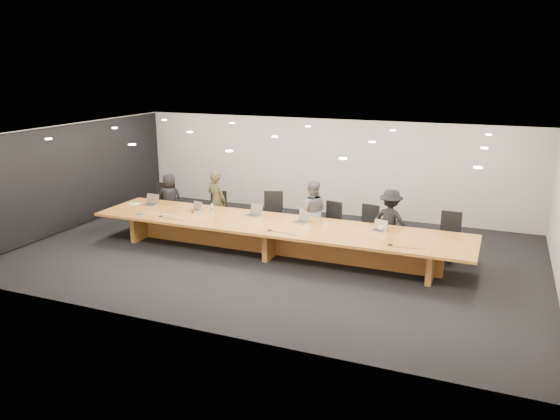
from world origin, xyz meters
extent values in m
plane|color=black|center=(0.00, 0.00, 0.00)|extent=(12.00, 12.00, 0.00)
cube|color=silver|center=(0.00, 4.00, 1.40)|extent=(12.00, 0.02, 2.80)
cube|color=black|center=(-5.94, 0.00, 1.37)|extent=(0.08, 7.84, 2.74)
cube|color=#965A20|center=(0.00, 0.00, 0.72)|extent=(9.00, 1.80, 0.06)
cube|color=brown|center=(0.00, 0.00, 0.34)|extent=(7.65, 0.15, 0.69)
cube|color=brown|center=(-3.60, 0.00, 0.34)|extent=(0.12, 1.26, 0.69)
cube|color=brown|center=(0.00, 0.00, 0.34)|extent=(0.12, 1.26, 0.69)
cube|color=brown|center=(3.60, 0.00, 0.34)|extent=(0.12, 1.26, 0.69)
imported|color=black|center=(-3.65, 1.17, 0.72)|extent=(0.79, 0.61, 1.44)
imported|color=#322F1B|center=(-2.18, 1.17, 0.81)|extent=(0.67, 0.52, 1.62)
imported|color=#59595B|center=(0.50, 1.16, 0.79)|extent=(0.91, 0.80, 1.58)
imported|color=black|center=(2.45, 1.15, 0.76)|extent=(1.06, 0.72, 1.53)
cylinder|color=#B3C3BD|center=(-1.81, 0.26, 0.86)|extent=(0.09, 0.09, 0.22)
cylinder|color=brown|center=(-2.26, 0.07, 0.79)|extent=(0.09, 0.09, 0.09)
cone|color=white|center=(1.18, 0.21, 0.79)|extent=(0.09, 0.09, 0.08)
cone|color=white|center=(2.40, 0.38, 0.80)|extent=(0.09, 0.09, 0.10)
cube|color=white|center=(-4.16, 0.27, 0.76)|extent=(0.29, 0.25, 0.02)
cube|color=#59BA31|center=(-4.18, 0.28, 0.78)|extent=(0.18, 0.14, 0.02)
cube|color=silver|center=(-3.34, -0.56, 0.77)|extent=(0.21, 0.16, 0.03)
cone|color=black|center=(-2.79, -0.53, 0.77)|extent=(0.13, 0.13, 0.03)
cone|color=black|center=(0.10, -0.57, 0.77)|extent=(0.13, 0.13, 0.03)
cone|color=black|center=(2.79, -0.54, 0.77)|extent=(0.14, 0.14, 0.03)
camera|label=1|loc=(4.73, -11.20, 4.36)|focal=35.00mm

